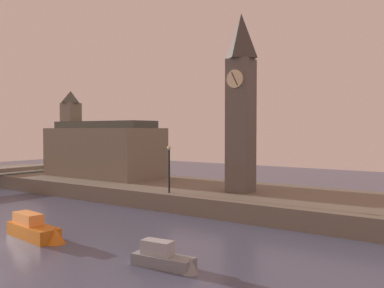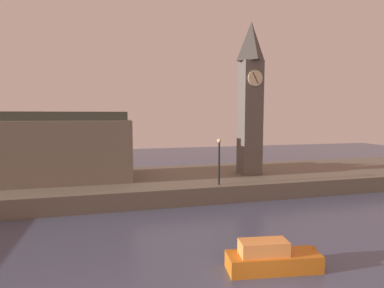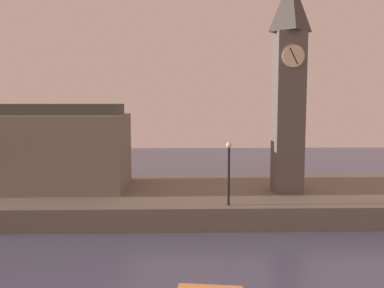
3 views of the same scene
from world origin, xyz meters
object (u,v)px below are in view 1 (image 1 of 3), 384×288
clock_tower (241,100)px  parliament_hall (102,149)px  boat_patrol_orange (37,230)px  boat_cruiser_grey (167,259)px  streetlamp (169,164)px

clock_tower → parliament_hall: bearing=174.8°
parliament_hall → boat_patrol_orange: parliament_hall is taller
boat_cruiser_grey → clock_tower: bearing=105.5°
parliament_hall → boat_cruiser_grey: (23.48, -17.46, -4.22)m
clock_tower → parliament_hall: size_ratio=1.12×
boat_patrol_orange → boat_cruiser_grey: bearing=2.4°
clock_tower → streetlamp: bearing=-139.7°
clock_tower → streetlamp: 8.27m
parliament_hall → boat_patrol_orange: 22.66m
clock_tower → boat_patrol_orange: bearing=-109.8°
clock_tower → parliament_hall: (-19.13, 1.72, -4.82)m
clock_tower → boat_cruiser_grey: clock_tower is taller
streetlamp → boat_cruiser_grey: streetlamp is taller
parliament_hall → boat_cruiser_grey: parliament_hall is taller
boat_cruiser_grey → boat_patrol_orange: size_ratio=0.73×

